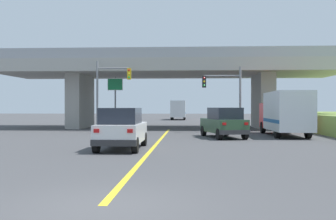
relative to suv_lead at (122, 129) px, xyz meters
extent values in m
plane|color=#424244|center=(1.47, 19.64, -1.01)|extent=(160.00, 160.00, 0.00)
cube|color=#A8A59E|center=(1.47, 19.64, 4.76)|extent=(32.67, 9.71, 1.13)
cube|color=#9A9891|center=(-7.51, 19.64, 1.59)|extent=(1.36, 5.83, 5.21)
cube|color=#9A9891|center=(10.45, 19.64, 1.59)|extent=(1.36, 5.83, 5.21)
cube|color=#9EA0A5|center=(1.47, 14.94, 5.78)|extent=(32.67, 0.20, 0.90)
cube|color=#9EA0A5|center=(1.47, 24.35, 5.78)|extent=(32.67, 0.20, 0.90)
cube|color=yellow|center=(1.47, 2.85, -1.01)|extent=(0.20, 27.47, 0.01)
cube|color=silver|center=(0.00, 0.11, -0.20)|extent=(1.96, 4.49, 0.90)
cube|color=#1E232D|center=(0.00, -0.22, 0.63)|extent=(1.72, 2.47, 0.76)
cube|color=#2D2D30|center=(0.00, -2.08, -0.51)|extent=(2.00, 0.20, 0.28)
cube|color=red|center=(-0.73, -2.15, 0.02)|extent=(0.24, 0.06, 0.16)
cube|color=red|center=(0.73, -2.15, 0.02)|extent=(0.24, 0.06, 0.16)
cylinder|color=black|center=(-0.88, 1.81, -0.65)|extent=(0.26, 0.72, 0.72)
cylinder|color=black|center=(0.88, 1.81, -0.65)|extent=(0.26, 0.72, 0.72)
cylinder|color=black|center=(-0.88, -1.58, -0.65)|extent=(0.26, 0.72, 0.72)
cylinder|color=black|center=(0.88, -1.58, -0.65)|extent=(0.26, 0.72, 0.72)
cube|color=#2D4C33|center=(5.57, 7.64, -0.20)|extent=(2.95, 4.99, 0.90)
cube|color=#1E232D|center=(5.66, 7.30, 0.63)|extent=(2.23, 2.89, 0.76)
cube|color=#2D2D30|center=(6.11, 5.42, -0.51)|extent=(1.93, 0.65, 0.28)
cube|color=red|center=(5.44, 5.19, 0.02)|extent=(0.25, 0.12, 0.16)
cube|color=red|center=(6.82, 5.52, 0.02)|extent=(0.25, 0.12, 0.16)
cylinder|color=black|center=(4.32, 9.18, -0.65)|extent=(0.42, 0.76, 0.72)
cylinder|color=black|center=(5.98, 9.58, -0.65)|extent=(0.42, 0.76, 0.72)
cylinder|color=black|center=(5.17, 5.71, -0.65)|extent=(0.42, 0.76, 0.72)
cylinder|color=black|center=(6.82, 6.11, -0.65)|extent=(0.42, 0.76, 0.72)
cube|color=red|center=(10.07, 12.20, 0.39)|extent=(2.20, 2.00, 1.90)
cube|color=silver|center=(10.07, 8.50, 0.77)|extent=(2.31, 5.39, 2.66)
cube|color=#195999|center=(10.07, 8.50, 0.10)|extent=(2.33, 5.28, 0.24)
cylinder|color=black|center=(9.07, 12.20, -0.56)|extent=(0.30, 0.90, 0.90)
cylinder|color=black|center=(11.07, 12.20, -0.56)|extent=(0.30, 0.90, 0.90)
cylinder|color=black|center=(9.07, 7.16, -0.56)|extent=(0.30, 0.90, 0.90)
cylinder|color=black|center=(11.07, 7.16, -0.56)|extent=(0.30, 0.90, 0.90)
cylinder|color=slate|center=(7.43, 13.14, 1.65)|extent=(0.18, 0.18, 5.34)
cylinder|color=slate|center=(5.97, 13.14, 3.59)|extent=(2.92, 0.12, 0.12)
cube|color=#232326|center=(4.51, 13.14, 3.11)|extent=(0.32, 0.26, 0.96)
sphere|color=red|center=(4.51, 12.99, 3.41)|extent=(0.16, 0.16, 0.16)
sphere|color=gold|center=(4.51, 12.99, 3.11)|extent=(0.16, 0.16, 0.16)
sphere|color=green|center=(4.51, 12.99, 2.81)|extent=(0.16, 0.16, 0.16)
cylinder|color=slate|center=(-4.50, 14.00, 1.97)|extent=(0.18, 0.18, 5.96)
cylinder|color=slate|center=(-3.14, 14.00, 4.33)|extent=(2.73, 0.12, 0.12)
cube|color=gold|center=(-1.77, 14.00, 3.85)|extent=(0.32, 0.26, 0.96)
sphere|color=red|center=(-1.77, 13.85, 4.15)|extent=(0.16, 0.16, 0.16)
sphere|color=gold|center=(-1.77, 13.85, 3.85)|extent=(0.16, 0.16, 0.16)
sphere|color=green|center=(-1.77, 13.85, 3.55)|extent=(0.16, 0.16, 0.16)
cylinder|color=#56595E|center=(-3.45, 16.60, 1.40)|extent=(0.14, 0.14, 4.83)
cube|color=#146638|center=(-3.45, 16.54, 3.11)|extent=(1.32, 0.08, 1.02)
cube|color=white|center=(-3.45, 16.54, 3.11)|extent=(1.40, 0.04, 1.10)
cube|color=red|center=(1.57, 46.95, 0.39)|extent=(2.20, 2.00, 1.90)
cube|color=silver|center=(1.57, 43.50, 0.73)|extent=(2.31, 4.91, 2.58)
cube|color=#195999|center=(1.57, 43.50, 0.08)|extent=(2.33, 4.81, 0.24)
cylinder|color=black|center=(0.57, 46.95, -0.56)|extent=(0.30, 0.90, 0.90)
cylinder|color=black|center=(2.57, 46.95, -0.56)|extent=(0.30, 0.90, 0.90)
cylinder|color=black|center=(0.57, 42.27, -0.56)|extent=(0.30, 0.90, 0.90)
cylinder|color=black|center=(2.57, 42.27, -0.56)|extent=(0.30, 0.90, 0.90)
camera|label=1|loc=(3.27, -18.98, 1.06)|focal=42.04mm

